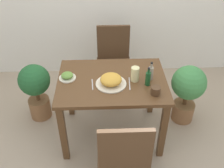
{
  "coord_description": "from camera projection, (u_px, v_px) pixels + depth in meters",
  "views": [
    {
      "loc": [
        -0.08,
        -2.03,
        2.21
      ],
      "look_at": [
        0.0,
        0.0,
        0.68
      ],
      "focal_mm": 42.0,
      "sensor_mm": 36.0,
      "label": 1
    }
  ],
  "objects": [
    {
      "name": "sauce_bottle",
      "position": [
        151.0,
        73.0,
        2.48
      ],
      "size": [
        0.05,
        0.05,
        0.19
      ],
      "color": "gray",
      "rests_on": "dining_table"
    },
    {
      "name": "fork_utensil",
      "position": [
        92.0,
        84.0,
        2.46
      ],
      "size": [
        0.02,
        0.16,
        0.0
      ],
      "rotation": [
        0.0,
        0.0,
        1.63
      ],
      "color": "silver",
      "rests_on": "dining_table"
    },
    {
      "name": "spoon_utensil",
      "position": [
        130.0,
        84.0,
        2.47
      ],
      "size": [
        0.02,
        0.19,
        0.0
      ],
      "rotation": [
        0.0,
        0.0,
        1.52
      ],
      "color": "silver",
      "rests_on": "dining_table"
    },
    {
      "name": "food_plate",
      "position": [
        111.0,
        80.0,
        2.44
      ],
      "size": [
        0.29,
        0.29,
        0.1
      ],
      "color": "beige",
      "rests_on": "dining_table"
    },
    {
      "name": "dining_table",
      "position": [
        112.0,
        89.0,
        2.59
      ],
      "size": [
        1.05,
        0.76,
        0.73
      ],
      "color": "brown",
      "rests_on": "ground_plane"
    },
    {
      "name": "drink_cup",
      "position": [
        156.0,
        91.0,
        2.33
      ],
      "size": [
        0.09,
        0.09,
        0.08
      ],
      "color": "#4C331E",
      "rests_on": "dining_table"
    },
    {
      "name": "potted_plant_right",
      "position": [
        188.0,
        89.0,
        2.87
      ],
      "size": [
        0.38,
        0.38,
        0.71
      ],
      "color": "brown",
      "rests_on": "ground_plane"
    },
    {
      "name": "ground_plane",
      "position": [
        112.0,
        132.0,
        2.96
      ],
      "size": [
        16.0,
        16.0,
        0.0
      ],
      "primitive_type": "plane",
      "color": "tan"
    },
    {
      "name": "condiment_bottle",
      "position": [
        148.0,
        78.0,
        2.41
      ],
      "size": [
        0.05,
        0.05,
        0.19
      ],
      "color": "#194C23",
      "rests_on": "dining_table"
    },
    {
      "name": "chair_near",
      "position": [
        124.0,
        154.0,
        2.08
      ],
      "size": [
        0.42,
        0.42,
        0.9
      ],
      "rotation": [
        0.0,
        0.0,
        3.14
      ],
      "color": "#4C331E",
      "rests_on": "ground_plane"
    },
    {
      "name": "juice_glass",
      "position": [
        135.0,
        74.0,
        2.47
      ],
      "size": [
        0.08,
        0.08,
        0.14
      ],
      "color": "beige",
      "rests_on": "dining_table"
    },
    {
      "name": "side_plate",
      "position": [
        67.0,
        76.0,
        2.52
      ],
      "size": [
        0.16,
        0.16,
        0.06
      ],
      "color": "beige",
      "rests_on": "dining_table"
    },
    {
      "name": "chair_far",
      "position": [
        114.0,
        59.0,
        3.23
      ],
      "size": [
        0.42,
        0.42,
        0.9
      ],
      "color": "#4C331E",
      "rests_on": "ground_plane"
    },
    {
      "name": "potted_plant_left",
      "position": [
        36.0,
        88.0,
        2.92
      ],
      "size": [
        0.35,
        0.35,
        0.7
      ],
      "color": "brown",
      "rests_on": "ground_plane"
    }
  ]
}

